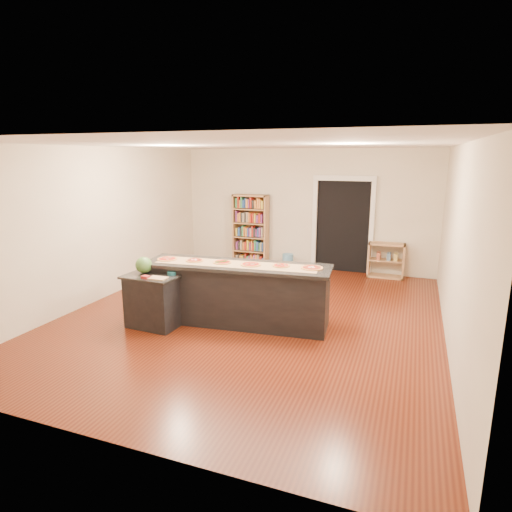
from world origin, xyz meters
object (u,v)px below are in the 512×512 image
at_px(kitchen_island, 237,293).
at_px(low_shelf, 386,260).
at_px(side_counter, 154,300).
at_px(waste_bin, 288,262).
at_px(bookshelf, 251,230).
at_px(watermelon, 144,265).

height_order(kitchen_island, low_shelf, kitchen_island).
bearing_deg(side_counter, waste_bin, 79.39).
relative_size(kitchen_island, low_shelf, 3.83).
distance_m(low_shelf, waste_bin, 2.23).
relative_size(kitchen_island, bookshelf, 1.71).
bearing_deg(bookshelf, waste_bin, -8.22).
xyz_separation_m(side_counter, bookshelf, (-0.00, 4.20, 0.44)).
xyz_separation_m(kitchen_island, waste_bin, (-0.17, 3.48, -0.30)).
bearing_deg(waste_bin, low_shelf, 3.42).
xyz_separation_m(bookshelf, low_shelf, (3.22, -0.01, -0.48)).
xyz_separation_m(side_counter, watermelon, (-0.18, 0.05, 0.54)).
distance_m(waste_bin, watermelon, 4.25).
xyz_separation_m(side_counter, low_shelf, (3.22, 4.19, -0.04)).
relative_size(bookshelf, waste_bin, 4.60).
bearing_deg(kitchen_island, waste_bin, 87.09).
height_order(kitchen_island, side_counter, kitchen_island).
height_order(bookshelf, watermelon, bookshelf).
relative_size(bookshelf, low_shelf, 2.24).
bearing_deg(low_shelf, bookshelf, 179.79).
xyz_separation_m(low_shelf, waste_bin, (-2.22, -0.13, -0.20)).
distance_m(bookshelf, waste_bin, 1.22).
xyz_separation_m(kitchen_island, watermelon, (-1.35, -0.53, 0.47)).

